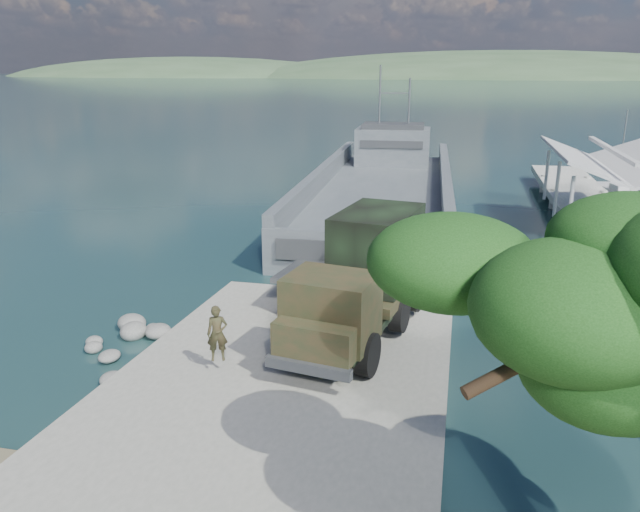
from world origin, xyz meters
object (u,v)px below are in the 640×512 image
at_px(pier, 607,217).
at_px(military_truck, 363,277).
at_px(landing_craft, 382,199).
at_px(soldier, 218,345).
at_px(sailboat_far, 617,193).

bearing_deg(pier, military_truck, -125.13).
relative_size(landing_craft, soldier, 20.38).
xyz_separation_m(landing_craft, soldier, (-1.78, -25.57, 0.52)).
distance_m(military_truck, sailboat_far, 33.59).
height_order(pier, sailboat_far, sailboat_far).
xyz_separation_m(military_truck, sailboat_far, (14.77, 30.09, -2.17)).
height_order(landing_craft, military_truck, landing_craft).
bearing_deg(military_truck, pier, 64.76).
bearing_deg(landing_craft, pier, -26.18).
relative_size(military_truck, sailboat_far, 1.35).
bearing_deg(military_truck, soldier, -123.70).
height_order(pier, soldier, pier).
relative_size(pier, landing_craft, 1.24).
xyz_separation_m(pier, landing_craft, (-13.19, 5.72, -0.74)).
relative_size(pier, soldier, 25.21).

